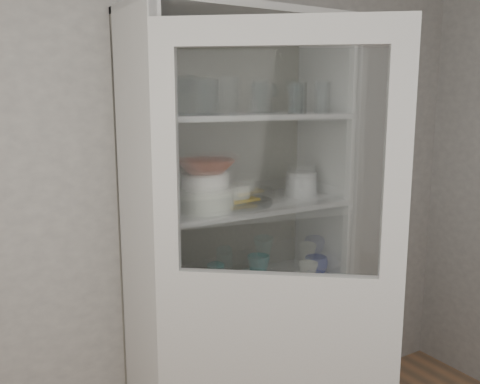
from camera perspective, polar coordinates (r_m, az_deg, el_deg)
wall_back at (r=2.41m, az=-6.85°, el=0.16°), size 3.60×0.02×2.60m
pantry_cabinet at (r=2.45m, az=-0.76°, el=-8.31°), size 1.00×0.45×2.10m
cupboard_door at (r=1.96m, az=4.08°, el=-15.39°), size 0.73×0.59×2.00m
tumbler_0 at (r=1.99m, az=-8.74°, el=10.44°), size 0.08×0.08×0.14m
tumbler_1 at (r=2.00m, az=-6.28°, el=10.47°), size 0.08×0.08×0.14m
tumbler_2 at (r=2.01m, az=-3.98°, el=10.61°), size 0.10×0.10×0.14m
tumbler_3 at (r=2.08m, az=-1.23°, el=10.75°), size 0.10×0.10×0.15m
tumbler_4 at (r=2.26m, az=6.27°, el=10.31°), size 0.08×0.08×0.13m
tumbler_5 at (r=2.26m, az=6.65°, el=10.40°), size 0.08×0.08×0.13m
tumbler_6 at (r=2.35m, az=9.22°, el=10.40°), size 0.09×0.09×0.14m
tumbler_7 at (r=2.12m, az=-8.93°, el=10.44°), size 0.07×0.07×0.14m
tumbler_8 at (r=2.19m, az=-3.30°, el=10.40°), size 0.08×0.08×0.13m
tumbler_9 at (r=2.15m, az=-6.02°, el=10.69°), size 0.08×0.08×0.15m
tumbler_10 at (r=2.33m, az=2.37°, el=10.66°), size 0.10×0.10×0.15m
tumbler_11 at (r=2.32m, az=2.20°, el=10.46°), size 0.07×0.07×0.13m
goblet_0 at (r=2.22m, az=-6.94°, el=10.73°), size 0.07×0.07×0.16m
goblet_1 at (r=2.23m, az=-5.68°, el=11.06°), size 0.08×0.08×0.18m
goblet_2 at (r=2.49m, az=3.48°, el=10.63°), size 0.07×0.07×0.15m
goblet_3 at (r=2.58m, az=6.09°, el=10.78°), size 0.08×0.08×0.17m
plate_stack_front at (r=2.14m, az=-3.90°, el=-0.79°), size 0.24×0.24×0.10m
plate_stack_back at (r=2.25m, az=-10.06°, el=-0.76°), size 0.21×0.21×0.07m
cream_bowl at (r=2.13m, az=-3.92°, el=1.31°), size 0.25×0.25×0.06m
terracotta_bowl at (r=2.12m, az=-3.94°, el=2.92°), size 0.30×0.30×0.06m
glass_platter at (r=2.28m, az=-0.57°, el=-1.13°), size 0.43×0.43×0.02m
yellow_trivet at (r=2.27m, az=-0.57°, el=-0.76°), size 0.18×0.18×0.01m
white_ramekin at (r=2.27m, az=-0.57°, el=0.12°), size 0.16×0.16×0.06m
grey_bowl_stack at (r=2.47m, az=6.87°, el=0.89°), size 0.15×0.15×0.12m
mug_blue at (r=2.59m, az=8.53°, el=-8.15°), size 0.13×0.13×0.09m
mug_teal at (r=2.54m, az=2.08°, el=-8.26°), size 0.13×0.13×0.10m
mug_white at (r=2.50m, az=7.63°, el=-8.81°), size 0.13×0.13×0.09m
teal_jar at (r=2.41m, az=-2.73°, el=-9.33°), size 0.08×0.08×0.10m
measuring_cups at (r=2.33m, az=-0.69°, el=-10.87°), size 0.10×0.10×0.04m
white_canister at (r=2.25m, az=-9.45°, el=-10.43°), size 0.14×0.14×0.14m
cream_dish at (r=2.43m, az=-5.40°, el=-19.99°), size 0.26×0.26×0.07m
tin_box at (r=2.59m, az=0.93°, el=-18.05°), size 0.21×0.15×0.06m
tumbler_12 at (r=2.07m, az=-3.39°, el=10.58°), size 0.07×0.07×0.14m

